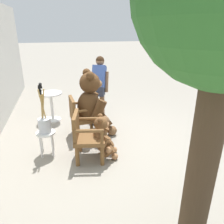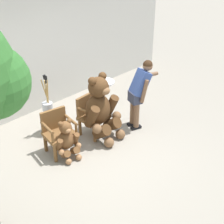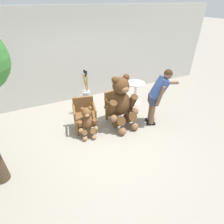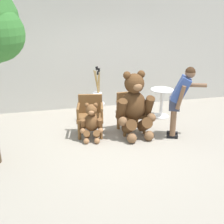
{
  "view_description": "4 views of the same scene",
  "coord_description": "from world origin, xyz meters",
  "views": [
    {
      "loc": [
        -3.84,
        0.93,
        2.23
      ],
      "look_at": [
        0.19,
        -0.03,
        0.59
      ],
      "focal_mm": 35.0,
      "sensor_mm": 36.0,
      "label": 1
    },
    {
      "loc": [
        -3.48,
        -3.67,
        3.74
      ],
      "look_at": [
        0.38,
        -0.08,
        0.79
      ],
      "focal_mm": 50.0,
      "sensor_mm": 36.0,
      "label": 2
    },
    {
      "loc": [
        -1.36,
        -3.09,
        2.94
      ],
      "look_at": [
        0.11,
        0.11,
        0.64
      ],
      "focal_mm": 28.0,
      "sensor_mm": 36.0,
      "label": 3
    },
    {
      "loc": [
        -1.41,
        -5.67,
        2.89
      ],
      "look_at": [
        -0.04,
        0.25,
        0.6
      ],
      "focal_mm": 50.0,
      "sensor_mm": 36.0,
      "label": 4
    }
  ],
  "objects": [
    {
      "name": "ground_plane",
      "position": [
        0.0,
        0.0,
        0.0
      ],
      "size": [
        60.0,
        60.0,
        0.0
      ],
      "primitive_type": "plane",
      "color": "gray"
    },
    {
      "name": "back_wall",
      "position": [
        0.0,
        2.4,
        1.4
      ],
      "size": [
        10.0,
        0.16,
        2.8
      ],
      "primitive_type": "cube",
      "color": "beige",
      "rests_on": "ground"
    },
    {
      "name": "wooden_chair_left",
      "position": [
        -0.45,
        0.58,
        0.46
      ],
      "size": [
        0.65,
        0.62,
        0.86
      ],
      "color": "brown",
      "rests_on": "ground"
    },
    {
      "name": "wooden_chair_right",
      "position": [
        0.46,
        0.58,
        0.46
      ],
      "size": [
        0.61,
        0.57,
        0.86
      ],
      "color": "brown",
      "rests_on": "ground"
    },
    {
      "name": "teddy_bear_large",
      "position": [
        0.47,
        0.32,
        0.69
      ],
      "size": [
        0.86,
        0.84,
        1.42
      ],
      "color": "#4C3019",
      "rests_on": "ground"
    },
    {
      "name": "teddy_bear_small",
      "position": [
        -0.47,
        0.3,
        0.4
      ],
      "size": [
        0.5,
        0.5,
        0.81
      ],
      "color": "brown",
      "rests_on": "ground"
    },
    {
      "name": "person_visitor",
      "position": [
        1.36,
        0.02,
        0.92
      ],
      "size": [
        0.84,
        0.48,
        1.54
      ],
      "color": "black",
      "rests_on": "ground"
    },
    {
      "name": "white_stool",
      "position": [
        -0.16,
        1.27,
        0.36
      ],
      "size": [
        0.34,
        0.34,
        0.46
      ],
      "color": "white",
      "rests_on": "ground"
    },
    {
      "name": "brush_bucket",
      "position": [
        -0.16,
        1.27,
        0.65
      ],
      "size": [
        0.22,
        0.22,
        0.9
      ],
      "color": "silver",
      "rests_on": "white_stool"
    },
    {
      "name": "round_side_table",
      "position": [
        1.44,
        1.2,
        0.45
      ],
      "size": [
        0.56,
        0.56,
        0.72
      ],
      "color": "white",
      "rests_on": "ground"
    }
  ]
}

